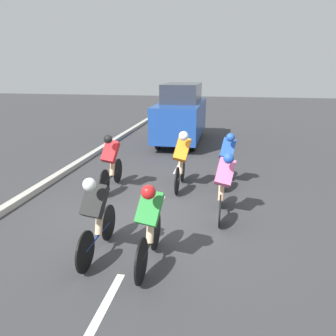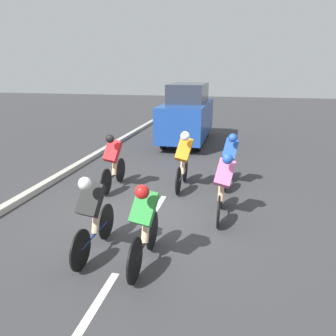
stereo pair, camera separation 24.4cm
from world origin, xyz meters
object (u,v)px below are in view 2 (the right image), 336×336
at_px(support_car, 187,114).
at_px(cyclist_green, 144,223).
at_px(cyclist_blue, 229,158).
at_px(cyclist_orange, 183,158).
at_px(cyclist_black, 92,213).
at_px(cyclist_red, 113,160).
at_px(cyclist_pink, 223,184).

bearing_deg(support_car, cyclist_green, 95.28).
bearing_deg(cyclist_blue, cyclist_orange, 22.75).
xyz_separation_m(cyclist_black, support_car, (-0.08, -8.89, 0.42)).
xyz_separation_m(cyclist_green, support_car, (0.83, -9.03, 0.42)).
bearing_deg(cyclist_green, cyclist_red, -60.70).
distance_m(cyclist_red, cyclist_black, 3.10).
height_order(cyclist_blue, cyclist_orange, cyclist_orange).
bearing_deg(cyclist_red, cyclist_green, 119.30).
relative_size(cyclist_orange, support_car, 0.37).
relative_size(cyclist_green, cyclist_black, 0.99).
bearing_deg(cyclist_blue, cyclist_red, 16.91).
bearing_deg(cyclist_black, support_car, -90.52).
xyz_separation_m(cyclist_blue, cyclist_pink, (0.03, 2.00, -0.01)).
bearing_deg(cyclist_green, cyclist_blue, -105.37).
relative_size(cyclist_pink, support_car, 0.36).
xyz_separation_m(cyclist_blue, cyclist_green, (1.10, 3.99, -0.01)).
bearing_deg(support_car, cyclist_pink, 105.09).
distance_m(cyclist_red, cyclist_pink, 3.03).
height_order(cyclist_blue, cyclist_green, cyclist_blue).
bearing_deg(cyclist_orange, cyclist_pink, 125.32).
distance_m(cyclist_orange, support_car, 5.58).
distance_m(cyclist_blue, cyclist_green, 4.14).
bearing_deg(support_car, cyclist_red, 81.17).
distance_m(cyclist_blue, cyclist_orange, 1.21).
height_order(cyclist_green, cyclist_black, cyclist_green).
xyz_separation_m(cyclist_green, cyclist_orange, (0.02, -3.52, 0.06)).
xyz_separation_m(cyclist_red, cyclist_black, (-0.84, 2.98, -0.02)).
bearing_deg(cyclist_black, cyclist_orange, -104.83).
bearing_deg(cyclist_orange, cyclist_black, 75.17).
bearing_deg(cyclist_blue, cyclist_green, 74.63).
xyz_separation_m(cyclist_red, cyclist_green, (-1.75, 3.12, -0.02)).
bearing_deg(cyclist_pink, cyclist_red, -21.88).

